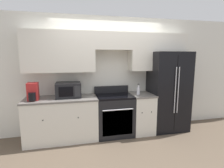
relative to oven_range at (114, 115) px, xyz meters
name	(u,v)px	position (x,y,z in m)	size (l,w,h in m)	color
ground_plane	(115,140)	(-0.05, -0.31, -0.45)	(12.00, 12.00, 0.00)	brown
wall_back	(109,65)	(-0.05, 0.27, 1.07)	(8.00, 0.39, 2.60)	silver
lower_cabinets_left	(62,119)	(-1.11, 0.00, 0.00)	(1.45, 0.64, 0.89)	silver
lower_cabinets_right	(141,113)	(0.63, 0.00, 0.00)	(0.50, 0.64, 0.89)	silver
oven_range	(114,115)	(0.00, 0.00, 0.00)	(0.80, 0.65, 1.05)	black
refrigerator	(167,91)	(1.30, 0.04, 0.46)	(0.86, 0.73, 1.82)	black
microwave	(68,90)	(-0.96, 0.06, 0.59)	(0.50, 0.41, 0.30)	black
bottle	(138,90)	(0.54, -0.04, 0.53)	(0.07, 0.07, 0.24)	silver
electric_kettle	(33,92)	(-1.62, -0.07, 0.59)	(0.20, 0.26, 0.34)	#B22323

